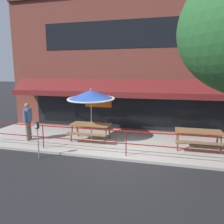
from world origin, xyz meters
name	(u,v)px	position (x,y,z in m)	size (l,w,h in m)	color
ground_plane	(124,161)	(0.00, 0.00, 0.00)	(120.00, 120.00, 0.00)	#232326
patio_deck	(133,143)	(0.00, 2.00, 0.05)	(15.00, 4.00, 0.10)	#ADA89E
restaurant_building	(141,64)	(0.00, 4.22, 3.61)	(15.00, 1.60, 7.27)	brown
patio_railing	(126,138)	(0.00, 0.30, 0.80)	(13.84, 0.04, 0.97)	maroon
picnic_table_left	(91,127)	(-1.93, 1.80, 0.71)	(1.80, 1.42, 0.76)	brown
picnic_table_centre	(198,134)	(2.69, 1.77, 0.71)	(1.80, 1.42, 0.76)	brown
patio_umbrella_left	(91,95)	(-1.93, 1.91, 2.18)	(2.14, 2.14, 2.38)	#B7B2A8
pedestrian_walking	(28,119)	(-4.74, 1.17, 1.06)	(0.29, 0.62, 1.71)	#665B4C
parking_meter_near	(37,129)	(-3.17, -0.49, 1.15)	(0.15, 0.16, 1.42)	gray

